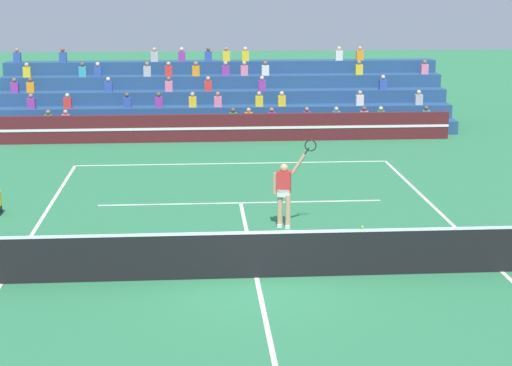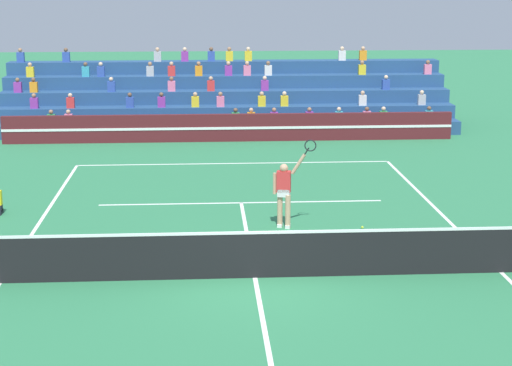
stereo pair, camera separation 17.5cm
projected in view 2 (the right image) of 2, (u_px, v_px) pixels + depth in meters
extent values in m
plane|color=#2D7A4C|center=(255.00, 278.00, 18.69)|extent=(120.00, 120.00, 0.00)
cube|color=white|center=(234.00, 163.00, 30.23)|extent=(11.00, 0.10, 0.01)
cube|color=white|center=(0.00, 283.00, 18.34)|extent=(0.10, 23.80, 0.01)
cube|color=white|center=(501.00, 272.00, 19.03)|extent=(0.10, 23.80, 0.01)
cube|color=white|center=(241.00, 203.00, 24.92)|extent=(8.25, 0.10, 0.01)
cube|color=white|center=(255.00, 278.00, 18.68)|extent=(0.10, 12.85, 0.01)
cube|color=black|center=(255.00, 256.00, 18.57)|extent=(11.90, 0.02, 1.00)
cube|color=white|center=(255.00, 233.00, 18.45)|extent=(11.90, 0.04, 0.06)
cube|color=#51191E|center=(230.00, 128.00, 34.24)|extent=(18.00, 0.24, 1.10)
cube|color=white|center=(230.00, 128.00, 34.12)|extent=(18.00, 0.02, 0.10)
cube|color=navy|center=(229.00, 129.00, 35.55)|extent=(19.40, 0.95, 0.55)
cube|color=#338C4C|center=(236.00, 118.00, 35.28)|extent=(0.32, 0.22, 0.44)
sphere|color=brown|center=(236.00, 110.00, 35.21)|extent=(0.18, 0.18, 0.18)
cube|color=purple|center=(309.00, 117.00, 35.47)|extent=(0.32, 0.22, 0.44)
sphere|color=#9E7051|center=(309.00, 109.00, 35.40)|extent=(0.18, 0.18, 0.18)
cube|color=orange|center=(251.00, 118.00, 35.32)|extent=(0.32, 0.22, 0.44)
sphere|color=tan|center=(251.00, 110.00, 35.25)|extent=(0.18, 0.18, 0.18)
cube|color=pink|center=(367.00, 117.00, 35.62)|extent=(0.32, 0.22, 0.44)
sphere|color=brown|center=(367.00, 109.00, 35.55)|extent=(0.18, 0.18, 0.18)
cube|color=teal|center=(429.00, 116.00, 35.78)|extent=(0.32, 0.22, 0.44)
sphere|color=brown|center=(429.00, 108.00, 35.71)|extent=(0.18, 0.18, 0.18)
cube|color=#338C4C|center=(51.00, 120.00, 34.82)|extent=(0.32, 0.22, 0.44)
sphere|color=#9E7051|center=(51.00, 112.00, 34.74)|extent=(0.18, 0.18, 0.18)
cube|color=purple|center=(274.00, 117.00, 35.38)|extent=(0.32, 0.22, 0.44)
sphere|color=#9E7051|center=(274.00, 110.00, 35.31)|extent=(0.18, 0.18, 0.18)
cube|color=pink|center=(69.00, 120.00, 34.86)|extent=(0.32, 0.22, 0.44)
sphere|color=tan|center=(68.00, 112.00, 34.78)|extent=(0.18, 0.18, 0.18)
cube|color=#338C4C|center=(383.00, 116.00, 35.66)|extent=(0.32, 0.22, 0.44)
sphere|color=beige|center=(384.00, 109.00, 35.59)|extent=(0.18, 0.18, 0.18)
cube|color=teal|center=(339.00, 117.00, 35.55)|extent=(0.32, 0.22, 0.44)
sphere|color=beige|center=(339.00, 109.00, 35.47)|extent=(0.18, 0.18, 0.18)
cube|color=navy|center=(228.00, 119.00, 36.40)|extent=(19.40, 0.95, 1.10)
cube|color=red|center=(71.00, 103.00, 35.65)|extent=(0.32, 0.22, 0.44)
sphere|color=beige|center=(70.00, 95.00, 35.58)|extent=(0.18, 0.18, 0.18)
cube|color=purple|center=(162.00, 102.00, 35.88)|extent=(0.32, 0.22, 0.44)
sphere|color=brown|center=(161.00, 94.00, 35.81)|extent=(0.18, 0.18, 0.18)
cube|color=yellow|center=(195.00, 102.00, 35.97)|extent=(0.32, 0.22, 0.44)
sphere|color=tan|center=(195.00, 94.00, 35.90)|extent=(0.18, 0.18, 0.18)
cube|color=#B2B2B7|center=(422.00, 100.00, 36.57)|extent=(0.32, 0.22, 0.44)
sphere|color=beige|center=(422.00, 92.00, 36.50)|extent=(0.18, 0.18, 0.18)
cube|color=pink|center=(220.00, 102.00, 36.04)|extent=(0.32, 0.22, 0.44)
sphere|color=#9E7051|center=(220.00, 94.00, 35.96)|extent=(0.18, 0.18, 0.18)
cube|color=yellow|center=(262.00, 101.00, 36.15)|extent=(0.32, 0.22, 0.44)
sphere|color=tan|center=(262.00, 94.00, 36.07)|extent=(0.18, 0.18, 0.18)
cube|color=#2D4CA5|center=(130.00, 102.00, 35.80)|extent=(0.32, 0.22, 0.44)
sphere|color=brown|center=(130.00, 95.00, 35.73)|extent=(0.18, 0.18, 0.18)
cube|color=purple|center=(34.00, 103.00, 35.56)|extent=(0.32, 0.22, 0.44)
sphere|color=#9E7051|center=(34.00, 96.00, 35.48)|extent=(0.18, 0.18, 0.18)
cube|color=silver|center=(362.00, 100.00, 36.41)|extent=(0.32, 0.22, 0.44)
sphere|color=tan|center=(363.00, 93.00, 36.34)|extent=(0.18, 0.18, 0.18)
cube|color=yellow|center=(284.00, 101.00, 36.21)|extent=(0.32, 0.22, 0.44)
sphere|color=beige|center=(284.00, 93.00, 36.13)|extent=(0.18, 0.18, 0.18)
cube|color=navy|center=(227.00, 109.00, 37.26)|extent=(19.40, 0.95, 1.65)
cube|color=#2D4CA5|center=(111.00, 87.00, 36.54)|extent=(0.32, 0.22, 0.44)
sphere|color=beige|center=(111.00, 79.00, 36.47)|extent=(0.18, 0.18, 0.18)
cube|color=purple|center=(265.00, 85.00, 36.95)|extent=(0.32, 0.22, 0.44)
sphere|color=beige|center=(265.00, 78.00, 36.88)|extent=(0.18, 0.18, 0.18)
cube|color=purple|center=(18.00, 87.00, 36.30)|extent=(0.32, 0.22, 0.44)
sphere|color=brown|center=(17.00, 80.00, 36.23)|extent=(0.18, 0.18, 0.18)
cube|color=pink|center=(172.00, 86.00, 36.70)|extent=(0.32, 0.22, 0.44)
sphere|color=brown|center=(171.00, 79.00, 36.63)|extent=(0.18, 0.18, 0.18)
cube|color=#2D4CA5|center=(386.00, 84.00, 37.28)|extent=(0.32, 0.22, 0.44)
sphere|color=beige|center=(386.00, 77.00, 37.21)|extent=(0.18, 0.18, 0.18)
cube|color=orange|center=(34.00, 87.00, 36.34)|extent=(0.32, 0.22, 0.44)
sphere|color=brown|center=(33.00, 80.00, 36.27)|extent=(0.18, 0.18, 0.18)
cube|color=red|center=(211.00, 86.00, 36.81)|extent=(0.32, 0.22, 0.44)
sphere|color=tan|center=(211.00, 78.00, 36.73)|extent=(0.18, 0.18, 0.18)
cube|color=navy|center=(227.00, 100.00, 38.12)|extent=(19.40, 0.95, 2.20)
cube|color=#2D4CA5|center=(101.00, 71.00, 37.31)|extent=(0.32, 0.22, 0.44)
sphere|color=beige|center=(101.00, 64.00, 37.23)|extent=(0.18, 0.18, 0.18)
cube|color=orange|center=(199.00, 71.00, 37.57)|extent=(0.32, 0.22, 0.44)
sphere|color=#9E7051|center=(199.00, 64.00, 37.50)|extent=(0.18, 0.18, 0.18)
cube|color=yellow|center=(30.00, 72.00, 37.12)|extent=(0.32, 0.22, 0.44)
sphere|color=tan|center=(30.00, 65.00, 37.04)|extent=(0.18, 0.18, 0.18)
cube|color=pink|center=(247.00, 70.00, 37.70)|extent=(0.32, 0.22, 0.44)
sphere|color=tan|center=(247.00, 63.00, 37.63)|extent=(0.18, 0.18, 0.18)
cube|color=silver|center=(268.00, 70.00, 37.76)|extent=(0.32, 0.22, 0.44)
sphere|color=brown|center=(268.00, 63.00, 37.69)|extent=(0.18, 0.18, 0.18)
cube|color=yellow|center=(362.00, 70.00, 38.02)|extent=(0.32, 0.22, 0.44)
sphere|color=#9E7051|center=(362.00, 62.00, 37.95)|extent=(0.18, 0.18, 0.18)
cube|color=pink|center=(428.00, 69.00, 38.20)|extent=(0.32, 0.22, 0.44)
sphere|color=brown|center=(428.00, 62.00, 38.13)|extent=(0.18, 0.18, 0.18)
cube|color=red|center=(172.00, 71.00, 37.50)|extent=(0.32, 0.22, 0.44)
sphere|color=tan|center=(171.00, 64.00, 37.42)|extent=(0.18, 0.18, 0.18)
cube|color=teal|center=(86.00, 72.00, 37.26)|extent=(0.32, 0.22, 0.44)
sphere|color=brown|center=(85.00, 64.00, 37.19)|extent=(0.18, 0.18, 0.18)
cube|color=#B2B2B7|center=(150.00, 71.00, 37.44)|extent=(0.32, 0.22, 0.44)
sphere|color=#9E7051|center=(150.00, 64.00, 37.36)|extent=(0.18, 0.18, 0.18)
cube|color=purple|center=(228.00, 71.00, 37.65)|extent=(0.32, 0.22, 0.44)
sphere|color=tan|center=(228.00, 63.00, 37.58)|extent=(0.18, 0.18, 0.18)
cube|color=navy|center=(226.00, 91.00, 38.98)|extent=(19.40, 0.95, 2.75)
cube|color=silver|center=(342.00, 56.00, 38.77)|extent=(0.32, 0.22, 0.44)
sphere|color=beige|center=(342.00, 48.00, 38.69)|extent=(0.18, 0.18, 0.18)
cube|color=orange|center=(363.00, 55.00, 38.83)|extent=(0.32, 0.22, 0.44)
sphere|color=tan|center=(363.00, 48.00, 38.75)|extent=(0.18, 0.18, 0.18)
cube|color=#2D4CA5|center=(21.00, 57.00, 37.87)|extent=(0.32, 0.22, 0.44)
sphere|color=#9E7051|center=(20.00, 50.00, 37.80)|extent=(0.18, 0.18, 0.18)
cube|color=#2D4CA5|center=(66.00, 57.00, 38.00)|extent=(0.32, 0.22, 0.44)
sphere|color=brown|center=(66.00, 50.00, 37.92)|extent=(0.18, 0.18, 0.18)
cube|color=#B2B2B7|center=(158.00, 57.00, 38.25)|extent=(0.32, 0.22, 0.44)
sphere|color=tan|center=(157.00, 49.00, 38.18)|extent=(0.18, 0.18, 0.18)
cube|color=purple|center=(185.00, 56.00, 38.33)|extent=(0.32, 0.22, 0.44)
sphere|color=beige|center=(185.00, 49.00, 38.25)|extent=(0.18, 0.18, 0.18)
cube|color=yellow|center=(248.00, 56.00, 38.50)|extent=(0.32, 0.22, 0.44)
sphere|color=beige|center=(248.00, 49.00, 38.43)|extent=(0.18, 0.18, 0.18)
cube|color=yellow|center=(229.00, 56.00, 38.45)|extent=(0.32, 0.22, 0.44)
sphere|color=#9E7051|center=(229.00, 49.00, 38.37)|extent=(0.18, 0.18, 0.18)
cube|color=#2D4CA5|center=(211.00, 56.00, 38.40)|extent=(0.32, 0.22, 0.44)
sphere|color=brown|center=(211.00, 49.00, 38.32)|extent=(0.18, 0.18, 0.18)
cylinder|color=tan|center=(280.00, 210.00, 22.40)|extent=(0.14, 0.14, 0.90)
cylinder|color=tan|center=(288.00, 212.00, 22.29)|extent=(0.14, 0.14, 0.90)
cube|color=white|center=(284.00, 193.00, 22.25)|extent=(0.36, 0.26, 0.20)
cube|color=red|center=(284.00, 182.00, 22.18)|extent=(0.39, 0.27, 0.56)
sphere|color=tan|center=(284.00, 168.00, 22.10)|extent=(0.22, 0.22, 0.22)
cube|color=white|center=(280.00, 225.00, 22.54)|extent=(0.17, 0.28, 0.09)
cube|color=white|center=(288.00, 226.00, 22.43)|extent=(0.17, 0.28, 0.09)
cylinder|color=tan|center=(275.00, 183.00, 22.23)|extent=(0.09, 0.09, 0.56)
cylinder|color=tan|center=(298.00, 164.00, 22.02)|extent=(0.40, 0.17, 0.56)
cylinder|color=black|center=(307.00, 151.00, 21.91)|extent=(0.15, 0.06, 0.20)
torus|color=black|center=(310.00, 146.00, 21.86)|extent=(0.42, 0.12, 0.42)
sphere|color=#C6DB33|center=(362.00, 227.00, 22.36)|extent=(0.07, 0.07, 0.07)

